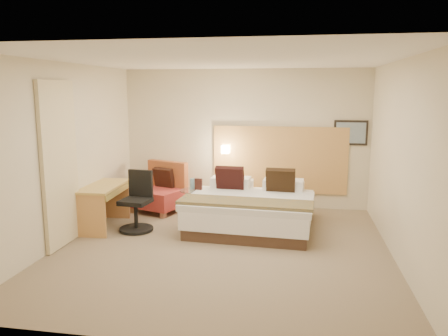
% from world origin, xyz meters
% --- Properties ---
extents(floor, '(4.80, 5.00, 0.02)m').
position_xyz_m(floor, '(0.00, 0.00, -0.01)').
color(floor, '#806E56').
rests_on(floor, ground).
extents(ceiling, '(4.80, 5.00, 0.02)m').
position_xyz_m(ceiling, '(0.00, 0.00, 2.71)').
color(ceiling, white).
rests_on(ceiling, floor).
extents(wall_back, '(4.80, 0.02, 2.70)m').
position_xyz_m(wall_back, '(0.00, 2.51, 1.35)').
color(wall_back, beige).
rests_on(wall_back, floor).
extents(wall_front, '(4.80, 0.02, 2.70)m').
position_xyz_m(wall_front, '(0.00, -2.51, 1.35)').
color(wall_front, beige).
rests_on(wall_front, floor).
extents(wall_left, '(0.02, 5.00, 2.70)m').
position_xyz_m(wall_left, '(-2.41, 0.00, 1.35)').
color(wall_left, beige).
rests_on(wall_left, floor).
extents(wall_right, '(0.02, 5.00, 2.70)m').
position_xyz_m(wall_right, '(2.41, 0.00, 1.35)').
color(wall_right, beige).
rests_on(wall_right, floor).
extents(headboard_panel, '(2.60, 0.04, 1.30)m').
position_xyz_m(headboard_panel, '(0.70, 2.47, 0.95)').
color(headboard_panel, tan).
rests_on(headboard_panel, wall_back).
extents(art_frame, '(0.62, 0.03, 0.47)m').
position_xyz_m(art_frame, '(2.02, 2.48, 1.50)').
color(art_frame, black).
rests_on(art_frame, wall_back).
extents(art_canvas, '(0.54, 0.01, 0.39)m').
position_xyz_m(art_canvas, '(2.02, 2.46, 1.50)').
color(art_canvas, gray).
rests_on(art_canvas, wall_back).
extents(lamp_arm, '(0.02, 0.12, 0.02)m').
position_xyz_m(lamp_arm, '(-0.35, 2.42, 1.15)').
color(lamp_arm, silver).
rests_on(lamp_arm, wall_back).
extents(lamp_shade, '(0.15, 0.15, 0.15)m').
position_xyz_m(lamp_shade, '(-0.35, 2.36, 1.15)').
color(lamp_shade, '#FCEAC4').
rests_on(lamp_shade, wall_back).
extents(curtain, '(0.06, 0.90, 2.42)m').
position_xyz_m(curtain, '(-2.36, -0.25, 1.22)').
color(curtain, beige).
rests_on(curtain, wall_left).
extents(bottle_a, '(0.07, 0.07, 0.20)m').
position_xyz_m(bottle_a, '(-0.79, 1.36, 0.65)').
color(bottle_a, '#86B9CF').
rests_on(bottle_a, side_table).
extents(bottle_b, '(0.07, 0.07, 0.20)m').
position_xyz_m(bottle_b, '(-0.76, 1.38, 0.65)').
color(bottle_b, '#7FAEC5').
rests_on(bottle_b, side_table).
extents(menu_folder, '(0.14, 0.08, 0.22)m').
position_xyz_m(menu_folder, '(-0.65, 1.28, 0.66)').
color(menu_folder, '#3A1B18').
rests_on(menu_folder, side_table).
extents(bed, '(2.12, 2.08, 0.99)m').
position_xyz_m(bed, '(0.32, 1.10, 0.32)').
color(bed, '#422D21').
rests_on(bed, floor).
extents(lounge_chair, '(1.09, 1.03, 0.93)m').
position_xyz_m(lounge_chair, '(-1.53, 1.82, 0.37)').
color(lounge_chair, '#9C7349').
rests_on(lounge_chair, floor).
extents(side_table, '(0.60, 0.60, 0.55)m').
position_xyz_m(side_table, '(-0.74, 1.30, 0.31)').
color(side_table, white).
rests_on(side_table, floor).
extents(desk, '(0.59, 1.19, 0.73)m').
position_xyz_m(desk, '(-2.11, 0.67, 0.57)').
color(desk, tan).
rests_on(desk, floor).
extents(desk_chair, '(0.61, 0.61, 0.98)m').
position_xyz_m(desk_chair, '(-1.54, 0.61, 0.40)').
color(desk_chair, black).
rests_on(desk_chair, floor).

